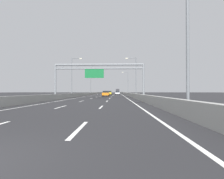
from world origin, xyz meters
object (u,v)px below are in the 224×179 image
streetlamp_left_mid (73,75)px  yellow_car (109,93)px  streetlamp_right_far (127,82)px  streetlamp_right_near (184,29)px  streetlamp_right_mid (135,75)px  box_truck (118,91)px  sign_gantry (99,72)px  orange_car (106,94)px  streetlamp_left_far (91,82)px  red_car (110,93)px  white_car (117,93)px

streetlamp_left_mid → yellow_car: (7.71, 25.28, -4.61)m
streetlamp_right_far → streetlamp_right_near: bearing=-90.0°
streetlamp_right_mid → box_truck: (-3.91, 76.39, -3.75)m
sign_gantry → streetlamp_right_mid: size_ratio=1.71×
streetlamp_right_mid → box_truck: size_ratio=1.20×
orange_car → box_truck: bearing=87.1°
streetlamp_left_far → red_car: streetlamp_left_far is taller
streetlamp_left_mid → orange_car: 11.34m
streetlamp_left_mid → streetlamp_right_mid: bearing=0.0°
streetlamp_right_mid → yellow_car: 26.69m
streetlamp_left_mid → sign_gantry: bearing=-54.7°
streetlamp_right_near → red_car: 67.54m
orange_car → white_car: bearing=82.0°
sign_gantry → streetlamp_left_far: size_ratio=1.71×
sign_gantry → red_car: sign_gantry is taller
orange_car → box_truck: size_ratio=0.53×
streetlamp_right_mid → red_car: streetlamp_right_mid is taller
streetlamp_right_near → streetlamp_right_far: size_ratio=1.00×
orange_car → red_car: 29.63m
sign_gantry → white_car: size_ratio=3.55×
white_car → box_truck: (0.17, 45.81, 0.93)m
red_car → streetlamp_left_mid: bearing=-101.2°
streetlamp_right_mid → streetlamp_left_far: (-14.93, 30.22, 0.00)m
box_truck → streetlamp_left_mid: bearing=-98.2°
streetlamp_right_mid → streetlamp_right_far: 30.22m
streetlamp_left_mid → white_car: (10.85, 30.58, -4.68)m
streetlamp_right_far → box_truck: 46.48m
yellow_car → red_car: yellow_car is taller
streetlamp_left_mid → streetlamp_left_far: size_ratio=1.00×
red_car → box_truck: bearing=84.6°
sign_gantry → streetlamp_right_mid: (7.58, 10.38, 0.56)m
streetlamp_left_far → white_car: size_ratio=2.08×
streetlamp_left_mid → yellow_car: bearing=73.0°
streetlamp_right_mid → streetlamp_right_far: same height
yellow_car → red_car: bearing=92.1°
streetlamp_left_mid → white_car: size_ratio=2.08×
sign_gantry → orange_car: bearing=89.4°
orange_car → streetlamp_right_far: bearing=72.3°
white_car → streetlamp_right_mid: bearing=-82.4°
streetlamp_right_near → streetlamp_right_far: bearing=90.0°
red_car → box_truck: box_truck is taller
sign_gantry → red_car: size_ratio=3.93×
streetlamp_right_near → streetlamp_right_far: same height
yellow_car → white_car: bearing=59.3°
sign_gantry → yellow_car: bearing=89.4°
orange_car → yellow_car: bearing=89.5°
orange_car → yellow_car: size_ratio=0.90×
red_car → streetlamp_left_far: bearing=-138.3°
sign_gantry → streetlamp_right_far: size_ratio=1.71×
streetlamp_left_mid → orange_car: size_ratio=2.25×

